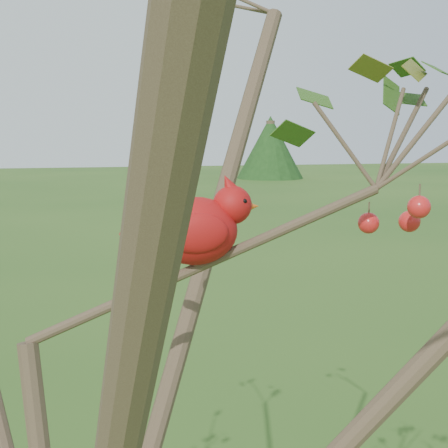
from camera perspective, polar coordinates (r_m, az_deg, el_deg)
The scene contains 2 objects.
crabapple_tree at distance 0.94m, azimuth -13.99°, elevation -2.70°, with size 2.35×2.05×2.95m.
cardinal at distance 1.06m, azimuth -2.20°, elevation -0.29°, with size 0.24×0.12×0.17m.
Camera 1 is at (0.04, -0.95, 2.30)m, focal length 50.00 mm.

